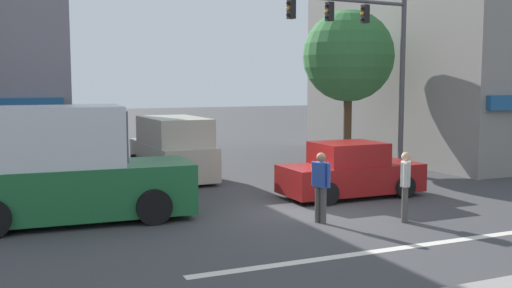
{
  "coord_description": "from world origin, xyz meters",
  "views": [
    {
      "loc": [
        -7.4,
        -13.0,
        3.32
      ],
      "look_at": [
        -0.73,
        2.0,
        1.6
      ],
      "focal_mm": 42.0,
      "sensor_mm": 36.0,
      "label": 1
    }
  ],
  "objects": [
    {
      "name": "lane_marking_stripe",
      "position": [
        0.0,
        -3.5,
        0.0
      ],
      "size": [
        9.0,
        0.24,
        0.01
      ],
      "primitive_type": "cube",
      "color": "silver",
      "rests_on": "ground"
    },
    {
      "name": "box_truck_crossing_leftbound",
      "position": [
        -5.9,
        1.55,
        1.25
      ],
      "size": [
        5.71,
        2.49,
        2.75
      ],
      "color": "#1E6033",
      "rests_on": "ground"
    },
    {
      "name": "street_tree",
      "position": [
        5.25,
        6.72,
        4.27
      ],
      "size": [
        3.51,
        3.51,
        6.05
      ],
      "color": "#4C3823",
      "rests_on": "ground"
    },
    {
      "name": "van_approaching_near",
      "position": [
        -1.76,
        6.71,
        1.01
      ],
      "size": [
        2.11,
        4.64,
        2.11
      ],
      "color": "#B7B29E",
      "rests_on": "ground"
    },
    {
      "name": "pedestrian_far_side",
      "position": [
        -0.39,
        -0.97,
        0.95
      ],
      "size": [
        0.32,
        0.55,
        1.67
      ],
      "color": "#4C4742",
      "rests_on": "ground"
    },
    {
      "name": "building_right_corner",
      "position": [
        12.75,
        8.17,
        5.13
      ],
      "size": [
        10.38,
        12.14,
        10.27
      ],
      "color": "gray",
      "rests_on": "ground"
    },
    {
      "name": "pedestrian_mid_crossing",
      "position": [
        1.49,
        -1.69,
        0.95
      ],
      "size": [
        0.4,
        0.45,
        1.67
      ],
      "color": "#4C4742",
      "rests_on": "ground"
    },
    {
      "name": "sedan_crossing_center",
      "position": [
        2.04,
        1.51,
        0.71
      ],
      "size": [
        4.11,
        1.9,
        1.58
      ],
      "color": "maroon",
      "rests_on": "ground"
    },
    {
      "name": "traffic_light_mast",
      "position": [
        4.49,
        4.01,
        4.3
      ],
      "size": [
        4.88,
        0.57,
        6.2
      ],
      "color": "#47474C",
      "rests_on": "ground"
    },
    {
      "name": "ground_plane",
      "position": [
        0.0,
        0.0,
        0.0
      ],
      "size": [
        120.0,
        120.0,
        0.0
      ],
      "primitive_type": "plane",
      "color": "#3D3D3F"
    }
  ]
}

